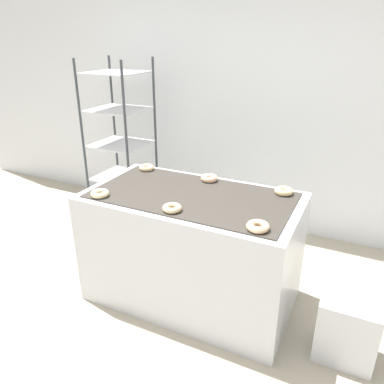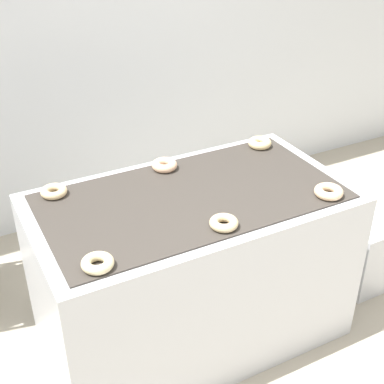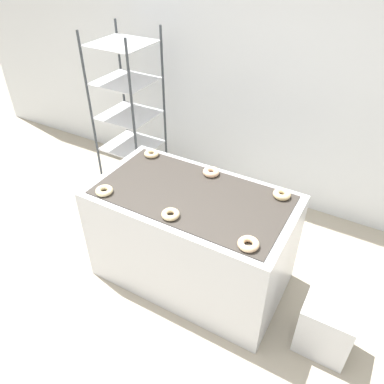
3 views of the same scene
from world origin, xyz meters
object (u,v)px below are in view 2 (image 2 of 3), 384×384
at_px(fryer_machine, 192,269).
at_px(glaze_bin, 370,253).
at_px(donut_near_center, 223,223).
at_px(donut_far_left, 54,191).
at_px(donut_far_center, 164,165).
at_px(donut_near_right, 329,192).
at_px(donut_near_left, 98,263).
at_px(donut_far_right, 260,143).

distance_m(fryer_machine, glaze_bin, 1.17).
distance_m(donut_near_center, donut_far_left, 0.83).
xyz_separation_m(fryer_machine, donut_near_center, (-0.00, -0.29, 0.46)).
bearing_deg(glaze_bin, donut_near_center, -171.69).
height_order(donut_far_left, donut_far_center, donut_far_center).
height_order(donut_near_right, donut_far_center, donut_far_center).
bearing_deg(donut_far_left, fryer_machine, -28.25).
relative_size(donut_near_left, donut_far_left, 1.03).
height_order(fryer_machine, donut_far_right, donut_far_right).
bearing_deg(donut_near_left, donut_near_center, 1.36).
bearing_deg(donut_near_center, donut_far_left, 133.44).
relative_size(donut_far_left, donut_far_center, 0.95).
relative_size(donut_near_center, donut_far_right, 0.97).
bearing_deg(donut_near_right, donut_near_center, 179.60).
bearing_deg(donut_far_center, donut_near_center, -90.13).
bearing_deg(donut_near_right, donut_far_left, 152.10).
xyz_separation_m(donut_far_center, donut_far_right, (0.59, -0.01, 0.00)).
xyz_separation_m(glaze_bin, donut_far_left, (-1.72, 0.44, 0.68)).
bearing_deg(donut_near_left, donut_far_right, 27.67).
bearing_deg(donut_near_left, donut_far_center, 47.12).
bearing_deg(fryer_machine, glaze_bin, -6.28).
bearing_deg(donut_far_right, donut_far_center, 179.30).
relative_size(fryer_machine, donut_far_right, 11.82).
bearing_deg(donut_near_left, donut_near_right, 0.47).
xyz_separation_m(fryer_machine, donut_near_left, (-0.57, -0.31, 0.46)).
relative_size(fryer_machine, glaze_bin, 3.51).
distance_m(fryer_machine, donut_far_center, 0.55).
height_order(donut_far_center, donut_far_right, same).
distance_m(donut_far_left, donut_far_center, 0.57).
bearing_deg(glaze_bin, fryer_machine, 173.72).
height_order(glaze_bin, donut_near_right, donut_near_right).
xyz_separation_m(fryer_machine, glaze_bin, (1.15, -0.13, -0.22)).
height_order(donut_near_left, donut_near_center, same).
relative_size(donut_far_center, donut_far_right, 1.02).
relative_size(glaze_bin, donut_far_right, 3.37).
bearing_deg(donut_far_center, fryer_machine, -89.45).
distance_m(donut_near_left, donut_near_center, 0.57).
xyz_separation_m(donut_near_left, donut_near_right, (1.14, 0.01, 0.00)).
bearing_deg(glaze_bin, donut_near_right, -163.33).
height_order(fryer_machine, donut_far_left, donut_far_left).
distance_m(glaze_bin, donut_far_center, 1.40).
height_order(glaze_bin, donut_far_center, donut_far_center).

